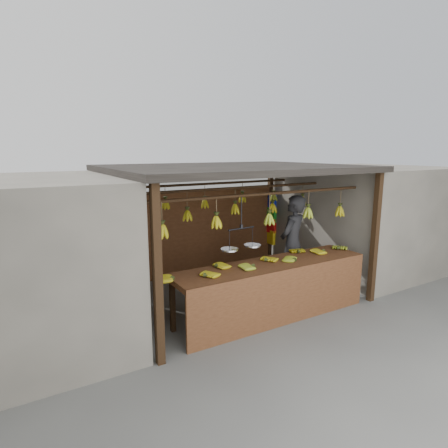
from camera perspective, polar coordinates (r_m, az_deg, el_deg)
ground at (r=7.15m, az=1.24°, el=-10.68°), size 80.00×80.00×0.00m
stall at (r=6.95m, az=-0.12°, el=5.48°), size 4.30×3.30×2.40m
neighbor_left at (r=5.83m, az=-30.50°, el=-5.44°), size 3.00×3.00×2.30m
neighbor_right at (r=9.19m, az=20.72°, el=0.99°), size 3.00×3.00×2.30m
counter at (r=5.99m, az=7.91°, el=-7.98°), size 3.49×0.76×0.96m
hanging_bananas at (r=6.71m, az=1.29°, el=2.21°), size 3.61×2.22×0.36m
balance_scale at (r=5.72m, az=2.63°, el=-3.13°), size 0.69×0.29×0.81m
vendor at (r=7.16m, az=10.39°, el=-3.04°), size 0.80×0.69×1.85m
bag_bundles at (r=9.00m, az=7.25°, el=0.69°), size 0.08×0.26×1.24m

